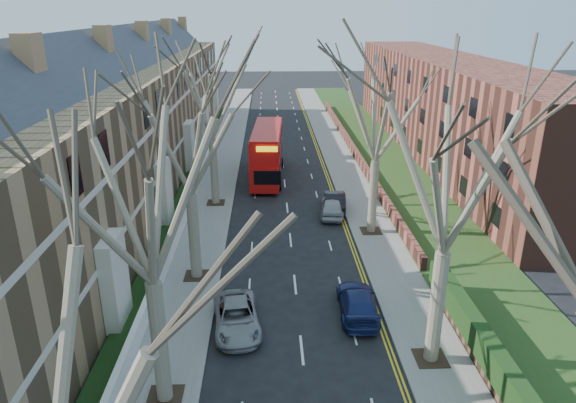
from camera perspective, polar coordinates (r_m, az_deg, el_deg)
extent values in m
cube|color=slate|center=(52.02, -7.23, 4.11)|extent=(3.00, 102.00, 0.12)
cube|color=slate|center=(52.34, 6.01, 4.26)|extent=(3.00, 102.00, 0.12)
cube|color=olive|center=(44.57, -18.46, 6.97)|extent=(9.00, 78.00, 10.00)
cube|color=#2E3139|center=(43.65, -19.37, 14.62)|extent=(4.67, 78.00, 4.67)
cube|color=beige|center=(43.91, -12.64, 5.31)|extent=(0.12, 78.00, 0.35)
cube|color=beige|center=(43.14, -13.00, 9.80)|extent=(0.12, 78.00, 0.35)
cube|color=brown|center=(57.75, 17.18, 10.06)|extent=(8.00, 54.00, 10.00)
cube|color=brown|center=(56.27, 7.19, 5.92)|extent=(0.35, 54.00, 0.90)
cube|color=white|center=(44.46, -10.19, 1.80)|extent=(0.30, 78.00, 1.00)
cube|color=#243E16|center=(53.14, 10.83, 4.36)|extent=(6.00, 102.00, 0.06)
cylinder|color=#736752|center=(21.02, -14.08, -14.98)|extent=(0.64, 0.64, 5.25)
cube|color=#2D2116|center=(22.62, -13.48, -20.37)|extent=(1.40, 1.40, 0.05)
cylinder|color=#736752|center=(29.62, -10.39, -3.83)|extent=(0.64, 0.64, 5.07)
cube|color=#2D2116|center=(30.74, -10.09, -8.11)|extent=(1.40, 1.40, 0.05)
cylinder|color=#736752|center=(40.74, -8.20, 3.31)|extent=(0.60, 0.60, 5.25)
cube|color=#2D2116|center=(41.59, -8.02, -0.13)|extent=(1.40, 1.40, 0.05)
cylinder|color=#736752|center=(23.34, 16.17, -11.29)|extent=(0.64, 0.64, 5.25)
cube|color=#2D2116|center=(24.79, 15.55, -16.43)|extent=(1.40, 1.40, 0.05)
cylinder|color=#736752|center=(35.58, 9.43, 0.49)|extent=(0.60, 0.60, 5.07)
cube|color=#2D2116|center=(36.51, 9.20, -3.23)|extent=(1.40, 1.40, 0.05)
cube|color=#B60F0D|center=(47.38, -2.32, 4.34)|extent=(3.04, 11.01, 2.18)
cube|color=#B60F0D|center=(46.84, -2.36, 6.78)|extent=(3.01, 10.46, 1.98)
cube|color=black|center=(47.26, -2.33, 4.86)|extent=(3.01, 10.14, 0.89)
cube|color=black|center=(46.82, -2.36, 6.90)|extent=(3.00, 9.92, 0.89)
imported|color=gray|center=(25.80, -5.73, -12.64)|extent=(2.72, 4.90, 1.30)
imported|color=navy|center=(26.99, 7.75, -11.03)|extent=(2.11, 4.76, 1.36)
imported|color=#9D9EA5|center=(38.92, 4.92, -0.52)|extent=(2.22, 4.49, 1.47)
imported|color=black|center=(39.94, 5.22, 0.05)|extent=(2.06, 4.69, 1.50)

